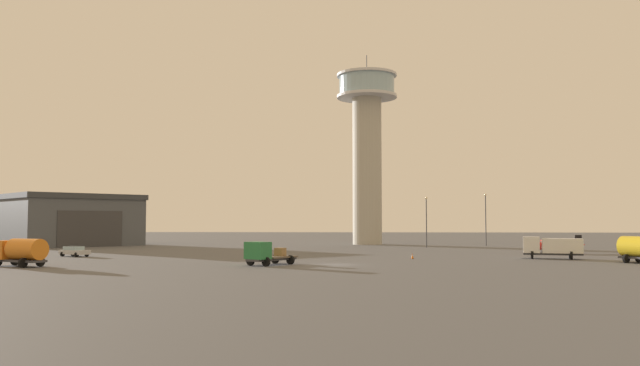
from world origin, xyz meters
TOP-DOWN VIEW (x-y plane):
  - ground_plane at (0.00, 0.00)m, footprint 400.00×400.00m
  - control_tower at (4.08, 60.45)m, footprint 12.35×12.35m
  - hangar at (-54.70, 51.96)m, footprint 31.60×31.63m
  - airplane_red at (31.64, 25.85)m, footprint 7.25×9.23m
  - truck_fuel_tanker_orange at (-32.83, -5.14)m, footprint 6.57×4.62m
  - truck_box_white at (26.85, 12.36)m, footprint 7.39×4.05m
  - truck_flatbed_green at (-7.50, -1.78)m, footprint 5.44×6.55m
  - car_silver at (-35.69, 13.63)m, footprint 4.83×3.76m
  - light_post_west at (26.76, 54.49)m, footprint 0.44×0.44m
  - light_post_east at (14.54, 45.82)m, footprint 0.44×0.44m
  - traffic_cone_near_left at (9.23, 11.26)m, footprint 0.36×0.36m

SIDE VIEW (x-z plane):
  - ground_plane at x=0.00m, z-range 0.00..0.00m
  - traffic_cone_near_left at x=9.23m, z-range 0.00..0.70m
  - car_silver at x=-35.69m, z-range 0.06..1.43m
  - truck_flatbed_green at x=-7.50m, z-range -0.03..2.52m
  - airplane_red at x=31.64m, z-range -0.09..2.63m
  - truck_box_white at x=26.85m, z-range 0.16..2.93m
  - truck_fuel_tanker_orange at x=-32.83m, z-range 0.19..3.13m
  - hangar at x=-54.70m, z-range 0.02..9.89m
  - light_post_east at x=14.54m, z-range 0.84..9.96m
  - light_post_west at x=26.76m, z-range 0.86..10.90m
  - control_tower at x=4.08m, z-range 2.29..41.37m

